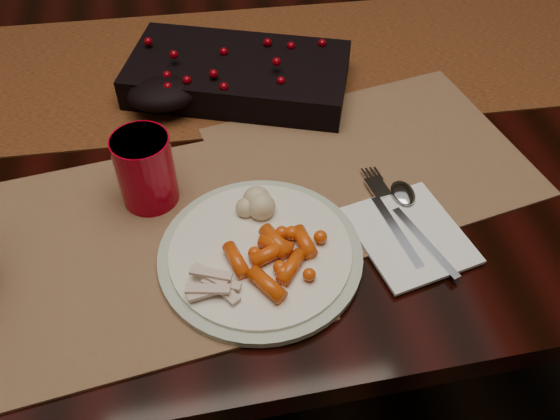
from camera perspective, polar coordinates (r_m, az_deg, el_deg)
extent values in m
plane|color=black|center=(1.55, -2.26, -12.52)|extent=(5.00, 5.00, 0.00)
cube|color=black|center=(1.24, -2.77, -3.89)|extent=(1.80, 1.00, 0.75)
cube|color=black|center=(1.07, -3.67, 13.73)|extent=(1.84, 0.47, 0.00)
cube|color=#8B6B4E|center=(0.88, 8.68, 4.70)|extent=(0.48, 0.39, 0.00)
cube|color=brown|center=(0.78, -15.79, -4.12)|extent=(0.52, 0.40, 0.00)
cylinder|color=white|center=(0.74, -1.90, -4.23)|extent=(0.29, 0.29, 0.01)
cube|color=white|center=(0.79, 12.35, -2.34)|extent=(0.16, 0.17, 0.01)
cylinder|color=#9B0115|center=(0.80, -12.81, 3.79)|extent=(0.09, 0.09, 0.10)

